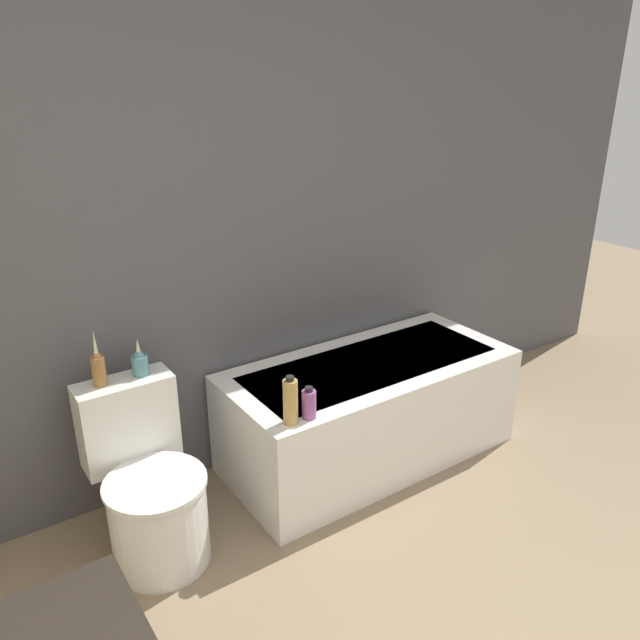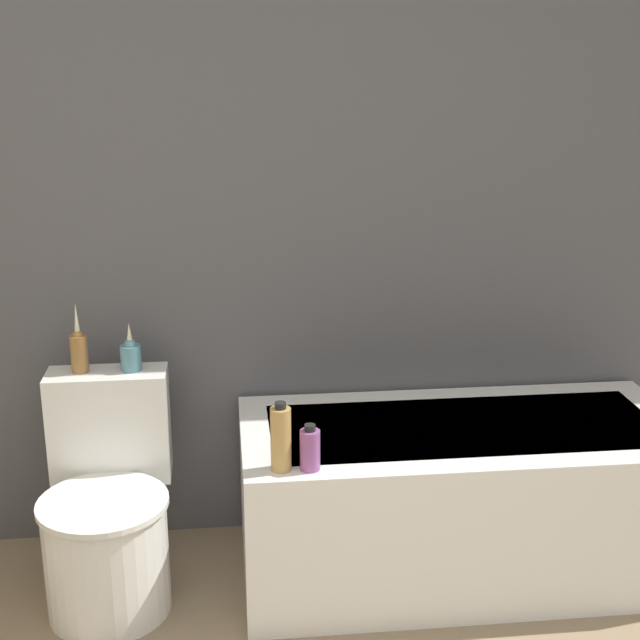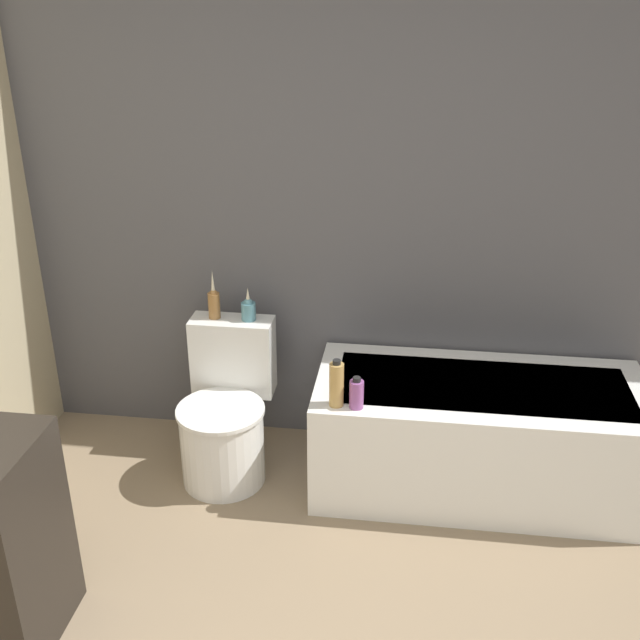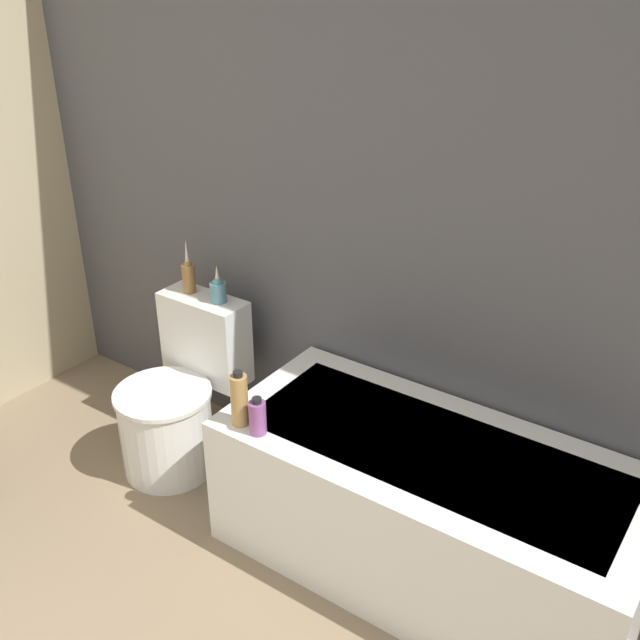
# 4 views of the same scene
# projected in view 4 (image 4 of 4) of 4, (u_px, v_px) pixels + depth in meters

# --- Properties ---
(wall_back_tiled) EXTENTS (6.40, 0.06, 2.60)m
(wall_back_tiled) POSITION_uv_depth(u_px,v_px,m) (325.00, 183.00, 2.97)
(wall_back_tiled) COLOR #4C4C51
(wall_back_tiled) RESTS_ON ground_plane
(bathtub) EXTENTS (1.56, 0.71, 0.56)m
(bathtub) POSITION_uv_depth(u_px,v_px,m) (427.00, 509.00, 2.78)
(bathtub) COLOR white
(bathtub) RESTS_ON ground
(toilet) EXTENTS (0.43, 0.59, 0.75)m
(toilet) POSITION_uv_depth(u_px,v_px,m) (178.00, 402.00, 3.36)
(toilet) COLOR white
(toilet) RESTS_ON ground
(vase_gold) EXTENTS (0.06, 0.06, 0.25)m
(vase_gold) POSITION_uv_depth(u_px,v_px,m) (188.00, 275.00, 3.32)
(vase_gold) COLOR olive
(vase_gold) RESTS_ON toilet
(vase_silver) EXTENTS (0.07, 0.07, 0.17)m
(vase_silver) POSITION_uv_depth(u_px,v_px,m) (218.00, 289.00, 3.24)
(vase_silver) COLOR teal
(vase_silver) RESTS_ON toilet
(shampoo_bottle_tall) EXTENTS (0.06, 0.06, 0.23)m
(shampoo_bottle_tall) POSITION_uv_depth(u_px,v_px,m) (239.00, 400.00, 2.74)
(shampoo_bottle_tall) COLOR tan
(shampoo_bottle_tall) RESTS_ON bathtub
(shampoo_bottle_short) EXTENTS (0.06, 0.06, 0.15)m
(shampoo_bottle_short) POSITION_uv_depth(u_px,v_px,m) (258.00, 417.00, 2.70)
(shampoo_bottle_short) COLOR #8C4C8C
(shampoo_bottle_short) RESTS_ON bathtub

